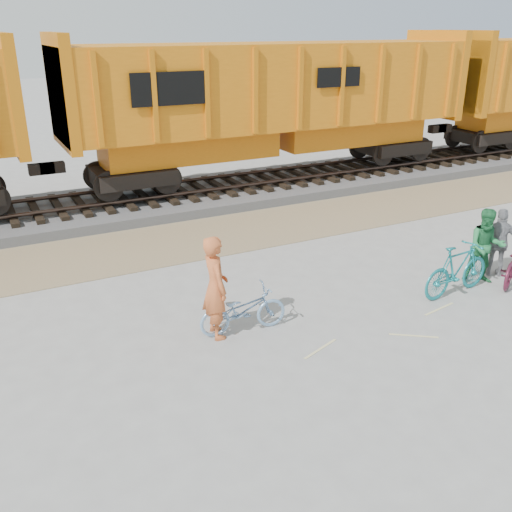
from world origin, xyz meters
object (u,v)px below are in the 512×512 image
(person_solo, at_px, (215,287))
(person_woman, at_px, (499,243))
(person_man, at_px, (486,246))
(hopper_car_center, at_px, (276,101))
(bicycle_teal, at_px, (457,270))
(bicycle_blue, at_px, (243,310))

(person_solo, xyz_separation_m, person_woman, (6.82, -0.38, -0.18))
(person_solo, bearing_deg, person_man, -90.43)
(hopper_car_center, relative_size, bicycle_teal, 7.41)
(person_man, height_order, person_woman, person_man)
(hopper_car_center, xyz_separation_m, bicycle_blue, (-5.38, -8.58, -2.56))
(bicycle_blue, height_order, person_woman, person_woman)
(hopper_car_center, height_order, person_solo, hopper_car_center)
(bicycle_teal, distance_m, person_solo, 5.30)
(person_solo, height_order, person_man, person_solo)
(bicycle_blue, relative_size, bicycle_teal, 0.89)
(person_woman, bearing_deg, person_solo, 36.40)
(bicycle_teal, relative_size, person_man, 1.11)
(person_man, bearing_deg, hopper_car_center, 126.63)
(hopper_car_center, distance_m, bicycle_blue, 10.45)
(bicycle_blue, xyz_separation_m, person_solo, (-0.50, 0.10, 0.53))
(person_man, bearing_deg, bicycle_teal, -134.34)
(hopper_car_center, height_order, bicycle_blue, hopper_car_center)
(hopper_car_center, bearing_deg, person_man, -87.72)
(bicycle_blue, bearing_deg, hopper_car_center, -26.35)
(hopper_car_center, relative_size, person_woman, 8.81)
(person_woman, bearing_deg, bicycle_blue, 37.05)
(bicycle_blue, distance_m, person_woman, 6.33)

